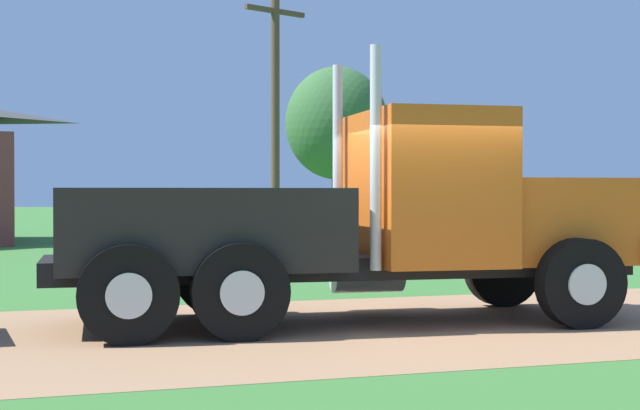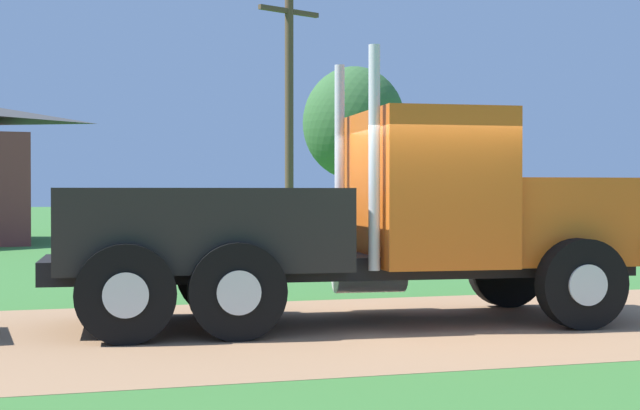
{
  "view_description": "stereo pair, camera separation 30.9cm",
  "coord_description": "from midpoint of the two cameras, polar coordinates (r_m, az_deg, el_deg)",
  "views": [
    {
      "loc": [
        -4.89,
        -11.04,
        1.7
      ],
      "look_at": [
        -1.22,
        0.46,
        1.53
      ],
      "focal_mm": 52.89,
      "sensor_mm": 36.0,
      "label": 1
    },
    {
      "loc": [
        -4.59,
        -11.13,
        1.7
      ],
      "look_at": [
        -1.22,
        0.46,
        1.53
      ],
      "focal_mm": 52.89,
      "sensor_mm": 36.0,
      "label": 2
    }
  ],
  "objects": [
    {
      "name": "ground_plane",
      "position": [
        12.18,
        6.92,
        -7.22
      ],
      "size": [
        200.0,
        200.0,
        0.0
      ],
      "primitive_type": "plane",
      "color": "#397330"
    },
    {
      "name": "dirt_track",
      "position": [
        12.18,
        6.92,
        -7.21
      ],
      "size": [
        120.0,
        5.95,
        0.01
      ],
      "primitive_type": "cube",
      "color": "#A17753",
      "rests_on": "ground_plane"
    },
    {
      "name": "truck_foreground_white",
      "position": [
        12.25,
        3.0,
        -1.15
      ],
      "size": [
        7.74,
        3.14,
        3.47
      ],
      "color": "black",
      "rests_on": "ground_plane"
    },
    {
      "name": "tree_right",
      "position": [
        43.51,
        2.27,
        4.96
      ],
      "size": [
        4.72,
        4.72,
        7.47
      ],
      "color": "#513823",
      "rests_on": "ground_plane"
    },
    {
      "name": "utility_pole_near",
      "position": [
        28.5,
        -1.57,
        5.67
      ],
      "size": [
        2.07,
        1.0,
        7.74
      ],
      "color": "brown",
      "rests_on": "ground_plane"
    }
  ]
}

